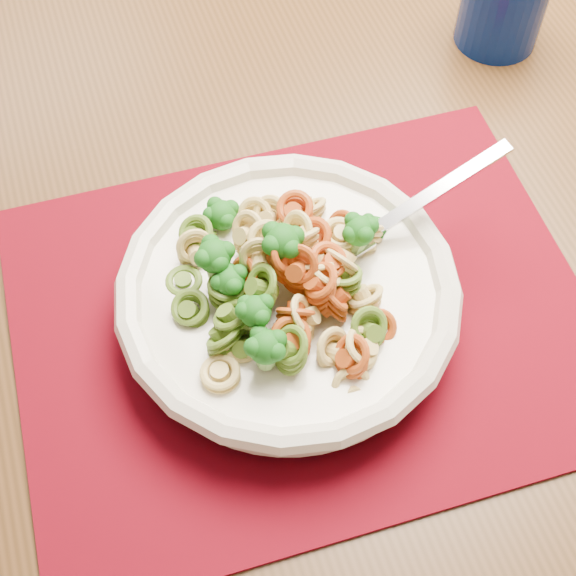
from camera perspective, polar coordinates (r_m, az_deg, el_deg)
dining_table at (r=0.74m, az=-2.51°, el=-2.48°), size 1.60×1.24×0.77m
placemat at (r=0.62m, az=1.10°, el=-2.12°), size 0.52×0.45×0.00m
pasta_bowl at (r=0.59m, az=-0.00°, el=-0.54°), size 0.26×0.26×0.05m
pasta_broccoli_heap at (r=0.58m, az=0.00°, el=0.32°), size 0.22×0.22×0.06m
fork at (r=0.60m, az=4.74°, el=3.20°), size 0.18×0.05×0.08m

